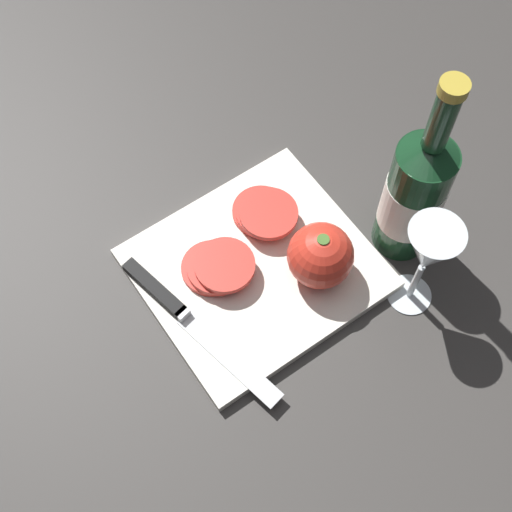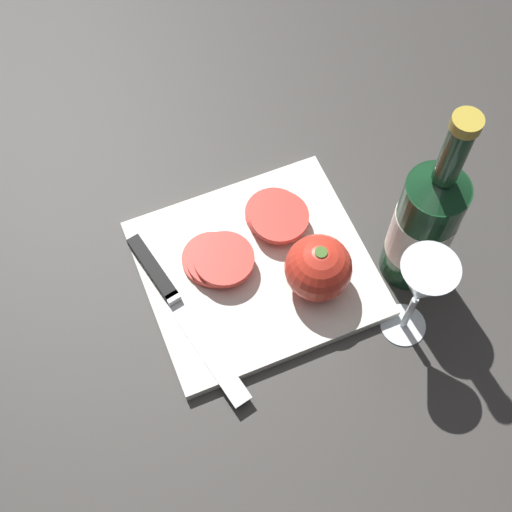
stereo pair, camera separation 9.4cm
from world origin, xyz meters
name	(u,v)px [view 1 (the left image)]	position (x,y,z in m)	size (l,w,h in m)	color
ground_plane	(246,305)	(0.00, 0.00, 0.00)	(3.00, 3.00, 0.00)	#383533
cutting_board	(256,269)	(0.04, 0.03, 0.01)	(0.30, 0.27, 0.02)	silver
wine_bottle	(414,194)	(0.24, -0.04, 0.11)	(0.08, 0.08, 0.32)	#14381E
wine_glass	(428,253)	(0.19, -0.12, 0.12)	(0.07, 0.07, 0.17)	silver
whole_tomato	(320,256)	(0.10, -0.02, 0.06)	(0.09, 0.09, 0.09)	red
knife	(173,305)	(-0.08, 0.05, 0.02)	(0.08, 0.27, 0.01)	silver
tomato_slice_stack_near	(217,267)	(-0.01, 0.06, 0.03)	(0.09, 0.10, 0.03)	red
tomato_slice_stack_far	(265,213)	(0.09, 0.09, 0.03)	(0.08, 0.10, 0.03)	red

